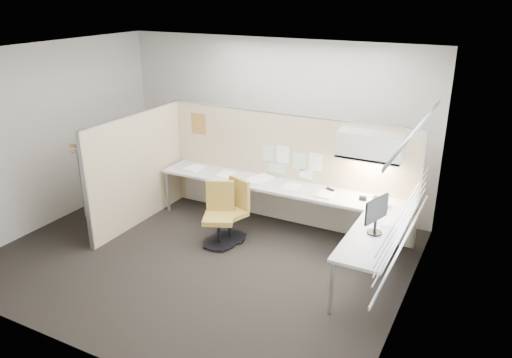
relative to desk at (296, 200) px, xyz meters
The scene contains 28 objects.
floor 1.58m from the desk, 129.58° to the right, with size 5.50×4.50×0.01m, color black.
ceiling 2.64m from the desk, 129.58° to the right, with size 5.50×4.50×0.01m, color white.
wall_back 1.66m from the desk, 129.62° to the left, with size 5.50×0.02×2.80m, color beige.
wall_front 3.59m from the desk, 105.41° to the right, with size 5.50×0.02×2.80m, color beige.
wall_left 3.93m from the desk, 162.99° to the right, with size 0.02×4.50×2.80m, color beige.
wall_right 2.28m from the desk, 31.75° to the right, with size 0.02×4.50×2.80m, color beige.
window_pane 2.32m from the desk, 32.11° to the right, with size 0.01×2.80×1.30m, color #A0B0BA.
partition_back 0.67m from the desk, 128.75° to the left, with size 4.10×0.06×1.75m, color tan.
partition_left 2.52m from the desk, 165.56° to the right, with size 0.06×2.20×1.75m, color tan.
desk is the anchor object (origin of this frame).
overhead_bin 1.35m from the desk, 15.24° to the left, with size 0.90×0.36×0.38m, color beige.
task_light_strip 1.22m from the desk, 15.24° to the left, with size 0.60×0.06×0.02m, color #FFEABF.
pinned_papers 0.69m from the desk, 124.37° to the left, with size 1.01×0.00×0.47m.
poster 2.19m from the desk, 167.47° to the left, with size 0.28×0.00×0.35m, color orange.
chair_left 1.16m from the desk, 142.68° to the right, with size 0.56×0.58×0.92m.
chair_right 0.95m from the desk, 150.30° to the right, with size 0.54×0.56×0.91m.
monitor 1.62m from the desk, 29.38° to the right, with size 0.19×0.43×0.47m.
phone 1.22m from the desk, ahead, with size 0.22×0.21×0.12m.
stapler 0.53m from the desk, 30.05° to the left, with size 0.14×0.04×0.05m, color black.
tape_dispenser 0.98m from the desk, ahead, with size 0.10×0.06×0.06m, color black.
coat_hook 3.10m from the desk, 147.10° to the right, with size 0.18×0.42×1.28m.
paper_stack_0 1.89m from the desk, behind, with size 0.23×0.30×0.04m, color white.
paper_stack_1 1.30m from the desk, behind, with size 0.23×0.30×0.02m, color white.
paper_stack_2 0.74m from the desk, behind, with size 0.23×0.30×0.05m, color white.
paper_stack_3 0.25m from the desk, 133.79° to the left, with size 0.23×0.30×0.01m, color white.
paper_stack_4 0.45m from the desk, 14.12° to the left, with size 0.23×0.30×0.02m, color white.
paper_stack_5 1.50m from the desk, 14.47° to the right, with size 0.23×0.30×0.02m, color white.
paper_stack_6 0.75m from the desk, 159.87° to the left, with size 0.23×0.30×0.03m, color white.
Camera 1 is at (3.53, -5.14, 3.55)m, focal length 35.00 mm.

